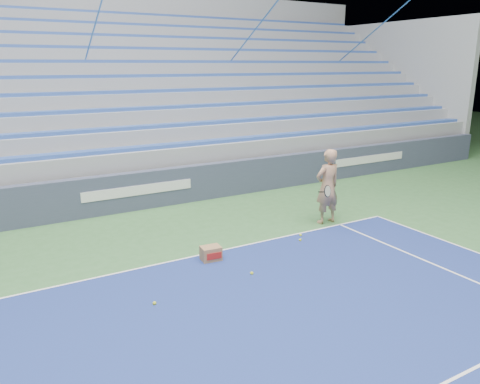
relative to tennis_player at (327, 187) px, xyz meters
name	(u,v)px	position (x,y,z in m)	size (l,w,h in m)	color
sponsor_barrier	(137,191)	(-3.92, 3.66, -0.44)	(30.00, 0.32, 1.10)	#394058
bleachers	(87,111)	(-3.92, 9.38, 1.37)	(31.00, 9.15, 7.30)	#909398
tennis_player	(327,187)	(0.00, 0.00, 0.00)	(0.97, 0.86, 1.98)	tan
ball_box	(211,254)	(-3.74, -0.69, -0.83)	(0.44, 0.36, 0.31)	olive
tennis_ball_0	(301,235)	(-1.20, -0.49, -0.95)	(0.07, 0.07, 0.07)	#C5D42B
tennis_ball_1	(155,303)	(-5.46, -1.92, -0.95)	(0.07, 0.07, 0.07)	#C5D42B
tennis_ball_2	(300,240)	(-1.41, -0.75, -0.95)	(0.07, 0.07, 0.07)	#C5D42B
tennis_ball_3	(252,273)	(-3.36, -1.74, -0.95)	(0.07, 0.07, 0.07)	#C5D42B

